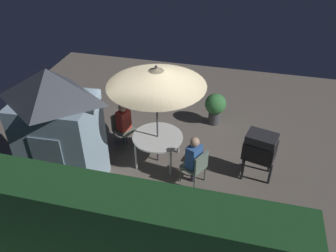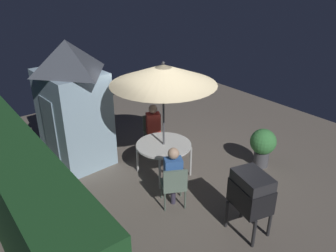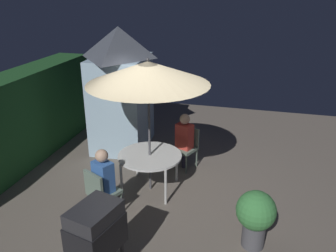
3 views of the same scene
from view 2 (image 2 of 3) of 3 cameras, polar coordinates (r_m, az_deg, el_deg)
ground_plane at (r=7.93m, az=1.73°, el=-7.42°), size 11.00×11.00×0.00m
hedge_backdrop at (r=6.13m, az=-24.74°, el=-9.56°), size 6.10×0.80×2.03m
garden_shed at (r=7.99m, az=-16.00°, el=3.80°), size 1.74×1.39×2.93m
patio_table at (r=7.44m, az=-0.73°, el=-3.55°), size 1.23×1.23×0.75m
patio_umbrella at (r=6.80m, az=-0.81°, el=8.81°), size 2.21×2.21×2.62m
bbq_grill at (r=5.94m, az=14.01°, el=-10.91°), size 0.80×0.66×1.20m
chair_near_shed at (r=8.58m, az=-2.62°, el=-0.76°), size 0.61×0.61×0.90m
chair_far_side at (r=6.53m, az=1.04°, el=-9.87°), size 0.63×0.62×0.90m
potted_plant_by_shed at (r=8.11m, az=15.89°, el=-3.08°), size 0.61×0.61×0.95m
person_in_red at (r=8.40m, az=-2.53°, el=0.60°), size 0.36×0.41×1.26m
person_in_blue at (r=6.45m, az=0.91°, el=-7.53°), size 0.37×0.41×1.26m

